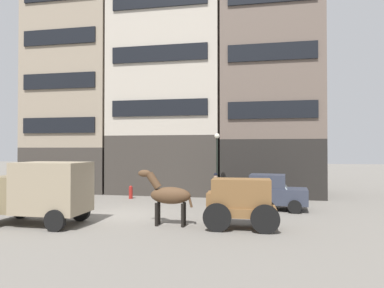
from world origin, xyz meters
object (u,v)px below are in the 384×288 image
object	(u,v)px
delivery_truck_near	(40,191)
cargo_wagon	(240,200)
pedestrian_officer	(216,187)
fire_hydrant_curbside	(131,192)
streetlamp_curbside	(217,157)
sedan_dark	(270,192)
draft_horse	(168,195)

from	to	relation	value
delivery_truck_near	cargo_wagon	bearing A→B (deg)	5.38
pedestrian_officer	fire_hydrant_curbside	world-z (taller)	pedestrian_officer
pedestrian_officer	streetlamp_curbside	xyz separation A→B (m)	(-0.02, 0.93, 1.69)
delivery_truck_near	pedestrian_officer	world-z (taller)	delivery_truck_near
delivery_truck_near	fire_hydrant_curbside	world-z (taller)	delivery_truck_near
sedan_dark	pedestrian_officer	world-z (taller)	sedan_dark
delivery_truck_near	pedestrian_officer	distance (m)	9.26
draft_horse	delivery_truck_near	bearing A→B (deg)	-171.70
sedan_dark	streetlamp_curbside	size ratio (longest dim) A/B	0.93
cargo_wagon	sedan_dark	bearing A→B (deg)	72.97
delivery_truck_near	pedestrian_officer	size ratio (longest dim) A/B	2.43
delivery_truck_near	fire_hydrant_curbside	distance (m)	7.73
draft_horse	sedan_dark	distance (m)	6.30
delivery_truck_near	fire_hydrant_curbside	bearing A→B (deg)	81.48
cargo_wagon	pedestrian_officer	xyz separation A→B (m)	(-1.58, 5.56, -0.17)
pedestrian_officer	streetlamp_curbside	world-z (taller)	streetlamp_curbside
cargo_wagon	draft_horse	distance (m)	2.95
pedestrian_officer	cargo_wagon	bearing A→B (deg)	-74.15
delivery_truck_near	streetlamp_curbside	size ratio (longest dim) A/B	1.06
cargo_wagon	sedan_dark	distance (m)	4.76
cargo_wagon	fire_hydrant_curbside	xyz separation A→B (m)	(-7.18, 6.80, -0.72)
streetlamp_curbside	cargo_wagon	bearing A→B (deg)	-76.17
delivery_truck_near	streetlamp_curbside	distance (m)	9.98
cargo_wagon	delivery_truck_near	world-z (taller)	delivery_truck_near
delivery_truck_near	sedan_dark	size ratio (longest dim) A/B	1.14
sedan_dark	cargo_wagon	bearing A→B (deg)	-107.03
cargo_wagon	streetlamp_curbside	size ratio (longest dim) A/B	0.71
draft_horse	sedan_dark	world-z (taller)	draft_horse
draft_horse	sedan_dark	bearing A→B (deg)	46.31
delivery_truck_near	streetlamp_curbside	bearing A→B (deg)	47.29
draft_horse	pedestrian_officer	world-z (taller)	draft_horse
fire_hydrant_curbside	draft_horse	bearing A→B (deg)	-58.15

